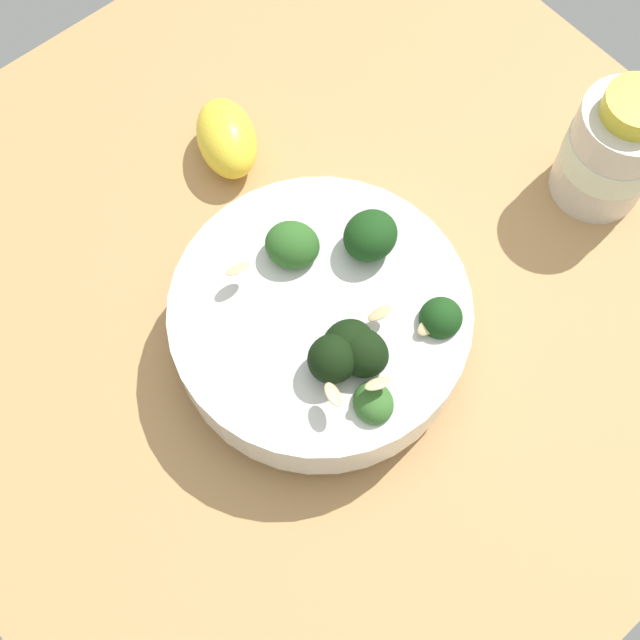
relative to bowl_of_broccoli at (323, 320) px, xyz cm
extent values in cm
cube|color=tan|center=(-4.64, 3.72, -6.48)|extent=(66.22, 66.22, 4.64)
cylinder|color=white|center=(-0.19, -0.11, -3.38)|extent=(11.53, 11.53, 1.55)
cylinder|color=white|center=(-0.19, -0.11, -0.27)|extent=(20.97, 20.97, 4.66)
cylinder|color=silver|center=(-0.19, -0.11, 1.66)|extent=(18.43, 18.43, 0.80)
cylinder|color=#2F662B|center=(3.64, -2.31, 1.83)|extent=(1.28, 1.44, 1.64)
ellipsoid|color=black|center=(3.64, -2.31, 3.62)|extent=(3.58, 3.90, 3.84)
cylinder|color=#4A8F3C|center=(-4.97, 1.17, 1.46)|extent=(1.57, 1.57, 1.54)
ellipsoid|color=#2D6023|center=(-4.97, 1.17, 3.14)|extent=(5.55, 5.24, 3.81)
cylinder|color=#2F662B|center=(4.33, -0.56, 1.52)|extent=(1.83, 1.90, 1.45)
ellipsoid|color=black|center=(4.33, -0.56, 3.28)|extent=(5.41, 4.96, 4.78)
cylinder|color=#2F662B|center=(3.51, -0.89, 1.83)|extent=(1.93, 1.68, 1.68)
ellipsoid|color=black|center=(3.51, -0.89, 3.47)|extent=(3.50, 4.23, 3.56)
cylinder|color=#3C7A32|center=(-1.50, 5.53, 1.68)|extent=(2.06, 2.03, 1.63)
ellipsoid|color=#194216|center=(-1.50, 5.53, 3.66)|extent=(4.91, 4.46, 4.89)
cylinder|color=#4A8F3C|center=(5.81, 5.44, 1.08)|extent=(1.52, 1.62, 1.05)
ellipsoid|color=#194216|center=(5.81, 5.44, 2.46)|extent=(4.35, 4.17, 3.34)
cylinder|color=#3C7A32|center=(7.29, -1.95, 0.75)|extent=(1.26, 1.19, 1.69)
ellipsoid|color=#386B2B|center=(7.29, -1.95, 2.34)|extent=(3.89, 4.29, 3.44)
ellipsoid|color=#DBBC84|center=(-2.13, 5.02, 2.68)|extent=(2.01, 1.98, 0.71)
ellipsoid|color=#DBBC84|center=(5.60, -3.95, 4.12)|extent=(2.03, 1.52, 0.85)
ellipsoid|color=#DBBC84|center=(3.16, 2.25, 3.33)|extent=(1.45, 2.04, 1.02)
ellipsoid|color=#DBBC84|center=(-5.25, -3.03, 3.93)|extent=(1.26, 1.88, 0.95)
ellipsoid|color=#DBBC84|center=(5.74, 4.34, 2.72)|extent=(1.05, 1.86, 0.74)
ellipsoid|color=#DBBC84|center=(6.93, -1.41, 4.35)|extent=(1.51, 1.98, 0.96)
ellipsoid|color=yellow|center=(-17.72, 4.93, -1.86)|extent=(8.59, 7.20, 4.61)
cylinder|color=beige|center=(3.85, 25.70, 0.53)|extent=(7.28, 7.28, 9.38)
cylinder|color=gold|center=(3.85, 25.70, 6.03)|extent=(4.92, 4.92, 1.64)
cylinder|color=silver|center=(3.85, 25.70, 0.86)|extent=(7.43, 7.43, 2.67)
camera|label=1|loc=(17.22, -14.91, 53.22)|focal=46.25mm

